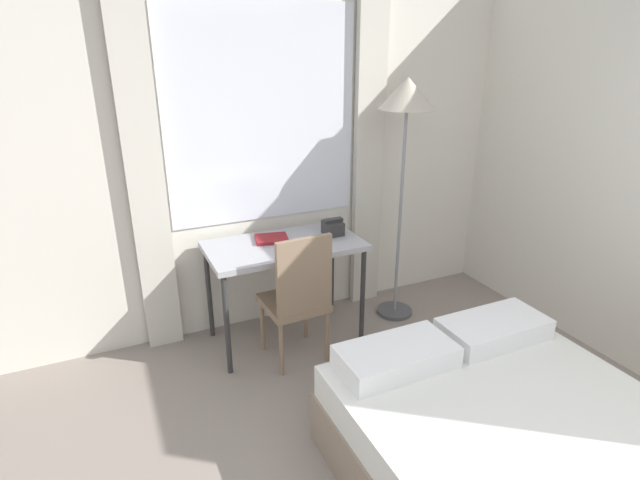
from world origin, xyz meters
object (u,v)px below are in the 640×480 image
at_px(book, 272,239).
at_px(telephone, 333,227).
at_px(desk_chair, 298,294).
at_px(standing_lamp, 406,112).
at_px(desk, 284,252).

bearing_deg(book, telephone, -9.11).
height_order(desk_chair, standing_lamp, standing_lamp).
height_order(desk, book, book).
bearing_deg(desk, book, 124.20).
bearing_deg(telephone, desk, -177.62).
height_order(desk, desk_chair, desk_chair).
distance_m(desk, desk_chair, 0.37).
xyz_separation_m(desk, standing_lamp, (0.94, -0.03, 0.92)).
bearing_deg(book, desk_chair, -85.73).
xyz_separation_m(desk, telephone, (0.39, 0.02, 0.12)).
distance_m(standing_lamp, telephone, 0.97).
height_order(desk, telephone, telephone).
distance_m(telephone, book, 0.46).
bearing_deg(telephone, desk_chair, -141.11).
distance_m(desk, book, 0.13).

